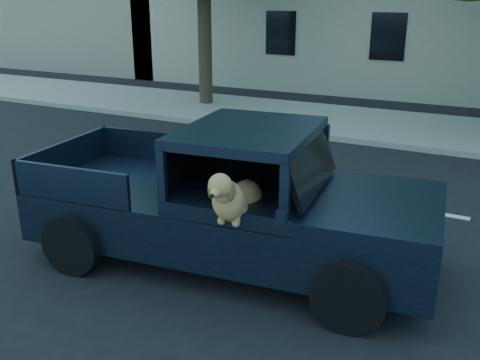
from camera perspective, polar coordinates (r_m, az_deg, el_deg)
The scene contains 4 objects.
ground at distance 8.45m, azimuth -13.55°, elevation -6.34°, with size 120.00×120.00×0.00m, color black.
far_sidewalk at distance 16.13m, azimuth 8.03°, elevation 6.48°, with size 60.00×4.00×0.15m, color gray.
lane_stripes at distance 10.25m, azimuth 7.67°, elevation -1.32°, with size 21.60×0.14×0.01m, color silver, non-canonical shape.
pickup_truck at distance 7.39m, azimuth -1.70°, elevation -3.94°, with size 5.65×2.98×1.95m.
Camera 1 is at (5.13, -5.69, 3.56)m, focal length 40.00 mm.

